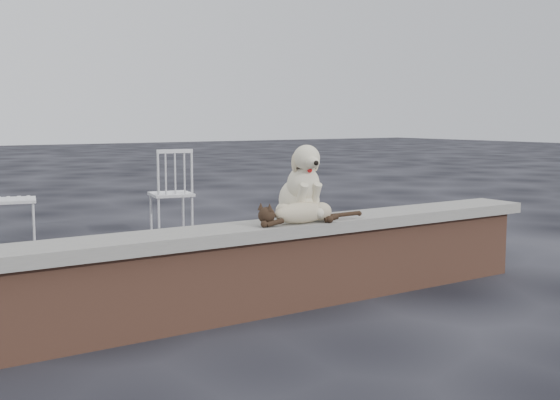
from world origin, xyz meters
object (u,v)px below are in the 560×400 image
chair_c (171,192)px  chair_e (13,198)px  cat (302,211)px  dog (299,181)px

chair_c → chair_e: (-1.54, 0.36, 0.00)m
chair_c → chair_e: 1.58m
chair_c → cat: bearing=91.2°
cat → chair_c: bearing=90.0°
dog → cat: dog is taller
cat → chair_e: 3.64m
cat → chair_e: (-1.06, 3.48, -0.19)m
dog → chair_c: size_ratio=0.55×
cat → chair_c: (0.48, 3.12, -0.19)m
chair_e → cat: bearing=-150.2°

